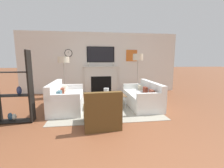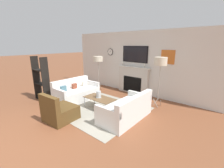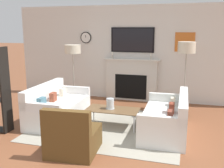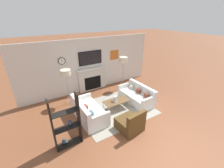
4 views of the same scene
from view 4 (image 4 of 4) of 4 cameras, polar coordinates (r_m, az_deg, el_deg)
ground_plane at (r=5.20m, az=16.63°, el=-22.06°), size 60.00×60.00×0.00m
fireplace_wall at (r=7.85m, az=-8.10°, el=6.32°), size 7.13×0.28×2.70m
area_rug at (r=6.55m, az=1.06°, el=-9.52°), size 3.03×2.53×0.01m
couch_left at (r=5.93m, az=-8.98°, el=-10.60°), size 0.90×1.69×0.83m
couch_right at (r=7.03m, az=9.44°, el=-4.58°), size 0.87×1.73×0.78m
armchair at (r=5.43m, az=6.99°, el=-14.67°), size 0.84×0.87×0.84m
coffee_table at (r=6.39m, az=1.67°, el=-6.61°), size 1.10×0.55×0.39m
hurricane_candle at (r=6.32m, az=1.16°, el=-5.72°), size 0.19×0.19×0.22m
floor_lamp_left at (r=6.61m, az=-17.24°, el=4.07°), size 0.44×0.44×1.62m
floor_lamp_right at (r=7.79m, az=4.37°, el=9.09°), size 0.42×0.42×1.75m
shelf_unit at (r=4.78m, az=-16.97°, el=-14.70°), size 0.81×0.28×1.71m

